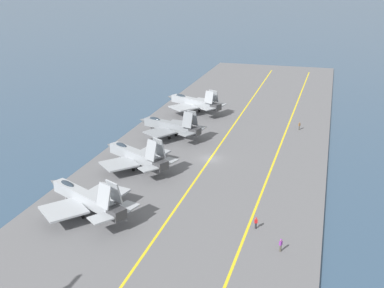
% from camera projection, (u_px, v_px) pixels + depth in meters
% --- Properties ---
extents(ground_plane, '(2000.00, 2000.00, 0.00)m').
position_uv_depth(ground_plane, '(210.00, 161.00, 88.83)').
color(ground_plane, '#334C66').
extents(carrier_deck, '(196.05, 41.67, 0.40)m').
position_uv_depth(carrier_deck, '(210.00, 160.00, 88.76)').
color(carrier_deck, slate).
rests_on(carrier_deck, ground).
extents(deck_stripe_foul_line, '(176.43, 3.06, 0.01)m').
position_uv_depth(deck_stripe_foul_line, '(273.00, 165.00, 85.68)').
color(deck_stripe_foul_line, yellow).
rests_on(deck_stripe_foul_line, carrier_deck).
extents(deck_stripe_centerline, '(176.45, 0.36, 0.01)m').
position_uv_depth(deck_stripe_centerline, '(210.00, 159.00, 88.69)').
color(deck_stripe_centerline, yellow).
rests_on(deck_stripe_centerline, carrier_deck).
extents(parked_jet_nearest, '(13.40, 16.57, 6.54)m').
position_uv_depth(parked_jet_nearest, '(85.00, 198.00, 67.62)').
color(parked_jet_nearest, '#9EA3A8').
rests_on(parked_jet_nearest, carrier_deck).
extents(parked_jet_second, '(13.29, 15.57, 6.61)m').
position_uv_depth(parked_jet_second, '(135.00, 155.00, 83.67)').
color(parked_jet_second, '#93999E').
rests_on(parked_jet_second, carrier_deck).
extents(parked_jet_third, '(12.32, 15.54, 6.43)m').
position_uv_depth(parked_jet_third, '(170.00, 126.00, 99.38)').
color(parked_jet_third, gray).
rests_on(parked_jet_third, carrier_deck).
extents(parked_jet_fourth, '(13.44, 16.48, 6.36)m').
position_uv_depth(parked_jet_fourth, '(193.00, 102.00, 116.84)').
color(parked_jet_fourth, '#9EA3A8').
rests_on(parked_jet_fourth, carrier_deck).
extents(crew_red_vest, '(0.40, 0.45, 1.68)m').
position_uv_depth(crew_red_vest, '(256.00, 222.00, 64.25)').
color(crew_red_vest, '#232328').
rests_on(crew_red_vest, carrier_deck).
extents(crew_brown_vest, '(0.46, 0.45, 1.76)m').
position_uv_depth(crew_brown_vest, '(299.00, 126.00, 104.62)').
color(crew_brown_vest, '#4C473D').
rests_on(crew_brown_vest, carrier_deck).
extents(crew_purple_vest, '(0.46, 0.41, 1.74)m').
position_uv_depth(crew_purple_vest, '(281.00, 245.00, 58.96)').
color(crew_purple_vest, '#4C473D').
rests_on(crew_purple_vest, carrier_deck).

